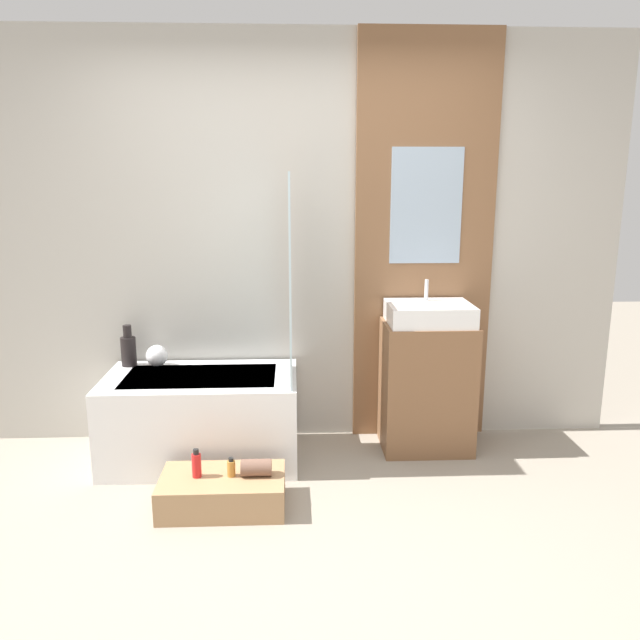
{
  "coord_description": "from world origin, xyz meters",
  "views": [
    {
      "loc": [
        -0.04,
        -2.45,
        1.71
      ],
      "look_at": [
        0.1,
        0.72,
        0.99
      ],
      "focal_mm": 35.0,
      "sensor_mm": 36.0,
      "label": 1
    }
  ],
  "objects": [
    {
      "name": "glass_shower_screen",
      "position": [
        -0.05,
        1.12,
        1.14
      ],
      "size": [
        0.01,
        0.49,
        1.21
      ],
      "primitive_type": "cube",
      "color": "silver",
      "rests_on": "bathtub"
    },
    {
      "name": "ground_plane",
      "position": [
        0.0,
        0.0,
        0.0
      ],
      "size": [
        12.0,
        12.0,
        0.0
      ],
      "primitive_type": "plane",
      "color": "gray"
    },
    {
      "name": "towel_roll",
      "position": [
        -0.24,
        0.59,
        0.22
      ],
      "size": [
        0.16,
        0.09,
        0.09
      ],
      "primitive_type": "cylinder",
      "rotation": [
        0.0,
        1.57,
        0.0
      ],
      "color": "brown",
      "rests_on": "wooden_step_bench"
    },
    {
      "name": "sink",
      "position": [
        0.81,
        1.3,
        0.89
      ],
      "size": [
        0.52,
        0.4,
        0.26
      ],
      "color": "white",
      "rests_on": "vanity_cabinet"
    },
    {
      "name": "vase_tall_dark",
      "position": [
        -1.09,
        1.43,
        0.64
      ],
      "size": [
        0.1,
        0.1,
        0.26
      ],
      "color": "black",
      "rests_on": "bathtub"
    },
    {
      "name": "bottle_soap_secondary",
      "position": [
        -0.37,
        0.59,
        0.22
      ],
      "size": [
        0.04,
        0.04,
        0.1
      ],
      "color": "#B2752D",
      "rests_on": "wooden_step_bench"
    },
    {
      "name": "bathtub",
      "position": [
        -0.61,
        1.19,
        0.27
      ],
      "size": [
        1.16,
        0.67,
        0.54
      ],
      "color": "white",
      "rests_on": "ground_plane"
    },
    {
      "name": "wall_wood_accent",
      "position": [
        0.81,
        1.53,
        1.31
      ],
      "size": [
        0.89,
        0.04,
        2.6
      ],
      "color": "brown",
      "rests_on": "ground_plane"
    },
    {
      "name": "bottle_soap_primary",
      "position": [
        -0.55,
        0.59,
        0.25
      ],
      "size": [
        0.05,
        0.05,
        0.15
      ],
      "color": "red",
      "rests_on": "wooden_step_bench"
    },
    {
      "name": "vase_round_light",
      "position": [
        -0.91,
        1.41,
        0.6
      ],
      "size": [
        0.14,
        0.14,
        0.14
      ],
      "primitive_type": "sphere",
      "color": "white",
      "rests_on": "bathtub"
    },
    {
      "name": "vanity_cabinet",
      "position": [
        0.81,
        1.3,
        0.41
      ],
      "size": [
        0.56,
        0.42,
        0.82
      ],
      "primitive_type": "cube",
      "color": "brown",
      "rests_on": "ground_plane"
    },
    {
      "name": "wall_tiled_back",
      "position": [
        0.0,
        1.58,
        1.3
      ],
      "size": [
        4.2,
        0.06,
        2.6
      ],
      "primitive_type": "cube",
      "color": "#B7B2A8",
      "rests_on": "ground_plane"
    },
    {
      "name": "wooden_step_bench",
      "position": [
        -0.42,
        0.59,
        0.09
      ],
      "size": [
        0.65,
        0.39,
        0.18
      ],
      "primitive_type": "cube",
      "color": "#A87F56",
      "rests_on": "ground_plane"
    }
  ]
}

